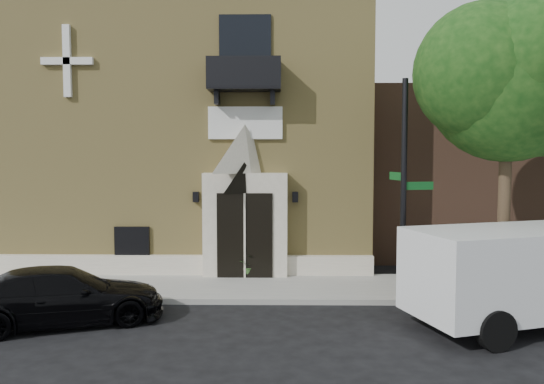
# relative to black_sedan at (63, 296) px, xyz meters

# --- Properties ---
(ground) EXTENTS (120.00, 120.00, 0.00)m
(ground) POSITION_rel_black_sedan_xyz_m (4.95, 1.60, -0.66)
(ground) COLOR black
(ground) RESTS_ON ground
(sidewalk) EXTENTS (42.00, 3.00, 0.15)m
(sidewalk) POSITION_rel_black_sedan_xyz_m (5.95, 3.10, -0.58)
(sidewalk) COLOR gray
(sidewalk) RESTS_ON ground
(church) EXTENTS (12.20, 11.01, 9.30)m
(church) POSITION_rel_black_sedan_xyz_m (1.96, 9.55, 3.98)
(church) COLOR tan
(church) RESTS_ON ground
(street_tree_left) EXTENTS (4.97, 4.38, 7.77)m
(street_tree_left) POSITION_rel_black_sedan_xyz_m (10.97, 1.95, 5.21)
(street_tree_left) COLOR #38281C
(street_tree_left) RESTS_ON sidewalk
(black_sedan) EXTENTS (4.90, 3.29, 1.32)m
(black_sedan) POSITION_rel_black_sedan_xyz_m (0.00, 0.00, 0.00)
(black_sedan) COLOR black
(black_sedan) RESTS_ON ground
(cargo_van) EXTENTS (5.94, 3.78, 2.26)m
(cargo_van) POSITION_rel_black_sedan_xyz_m (10.89, 0.02, 0.61)
(cargo_van) COLOR silver
(cargo_van) RESTS_ON ground
(street_sign) EXTENTS (1.02, 0.89, 5.72)m
(street_sign) POSITION_rel_black_sedan_xyz_m (8.24, 1.82, 2.37)
(street_sign) COLOR black
(street_sign) RESTS_ON sidewalk
(fire_hydrant) EXTENTS (0.51, 0.41, 0.89)m
(fire_hydrant) POSITION_rel_black_sedan_xyz_m (8.98, 2.02, -0.07)
(fire_hydrant) COLOR #951A02
(fire_hydrant) RESTS_ON sidewalk
(planter) EXTENTS (0.77, 0.73, 0.69)m
(planter) POSITION_rel_black_sedan_xyz_m (4.04, 4.22, -0.16)
(planter) COLOR #3B642D
(planter) RESTS_ON sidewalk
(pedestrian_near) EXTENTS (0.76, 0.67, 1.74)m
(pedestrian_near) POSITION_rel_black_sedan_xyz_m (12.16, 2.98, 0.36)
(pedestrian_near) COLOR black
(pedestrian_near) RESTS_ON sidewalk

